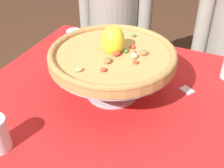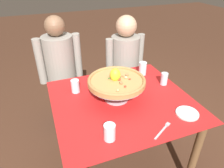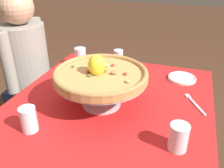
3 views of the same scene
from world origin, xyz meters
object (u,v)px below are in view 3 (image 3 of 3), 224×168
water_glass_back_left (29,121)px  water_glass_side_right (118,59)px  sugar_packet (96,78)px  water_glass_front_left (178,139)px  dinner_fork (194,103)px  diner_right (29,76)px  water_glass_back_right (81,59)px  pizza_stand (101,86)px  side_plate (182,78)px  pizza (100,74)px

water_glass_back_left → water_glass_side_right: water_glass_back_left is taller
water_glass_side_right → sugar_packet: bearing=162.9°
water_glass_front_left → dinner_fork: (0.35, -0.05, -0.04)m
water_glass_back_left → diner_right: bearing=37.6°
water_glass_back_right → pizza_stand: bearing=-143.0°
diner_right → water_glass_back_left: bearing=-142.4°
water_glass_front_left → dinner_fork: bearing=-8.5°
water_glass_front_left → sugar_packet: size_ratio=2.16×
water_glass_back_left → side_plate: (0.68, -0.57, -0.04)m
water_glass_side_right → sugar_packet: water_glass_side_right is taller
water_glass_side_right → pizza_stand: bearing=-172.8°
water_glass_back_left → pizza: bearing=-37.1°
sugar_packet → diner_right: size_ratio=0.04×
water_glass_front_left → sugar_packet: (0.44, 0.51, -0.04)m
side_plate → water_glass_front_left: bearing=-177.6°
water_glass_back_left → side_plate: size_ratio=0.67×
water_glass_back_right → water_glass_side_right: 0.25m
water_glass_back_right → water_glass_front_left: 0.88m
pizza_stand → pizza: 0.06m
pizza_stand → water_glass_back_right: (0.38, 0.29, -0.05)m
side_plate → diner_right: size_ratio=0.14×
water_glass_back_right → water_glass_side_right: water_glass_back_right is taller
water_glass_back_right → sugar_packet: (-0.13, -0.16, -0.05)m
water_glass_side_right → side_plate: size_ratio=0.66×
side_plate → dinner_fork: side_plate is taller
water_glass_front_left → sugar_packet: water_glass_front_left is taller
pizza → water_glass_front_left: bearing=-117.2°
water_glass_back_right → diner_right: 0.49m
water_glass_side_right → pizza: bearing=-172.9°
pizza → water_glass_back_left: size_ratio=4.00×
pizza_stand → side_plate: bearing=-41.6°
water_glass_side_right → diner_right: (-0.07, 0.67, -0.20)m
sugar_packet → water_glass_back_right: bearing=50.3°
pizza → water_glass_back_left: 0.37m
water_glass_side_right → diner_right: diner_right is taller
pizza → side_plate: bearing=-41.7°
water_glass_front_left → water_glass_side_right: 0.80m
water_glass_back_left → water_glass_side_right: size_ratio=1.02×
water_glass_back_left → sugar_packet: 0.54m
water_glass_side_right → sugar_packet: (-0.22, 0.07, -0.04)m
side_plate → sugar_packet: bearing=107.2°
pizza → water_glass_front_left: 0.44m
pizza_stand → water_glass_back_right: pizza_stand is taller
water_glass_back_left → water_glass_back_right: 0.67m
pizza_stand → side_plate: size_ratio=2.64×
water_glass_back_right → side_plate: size_ratio=0.77×
pizza_stand → dinner_fork: size_ratio=2.49×
water_glass_side_right → dinner_fork: size_ratio=0.62×
pizza → dinner_fork: 0.49m
pizza → water_glass_back_left: bearing=142.9°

